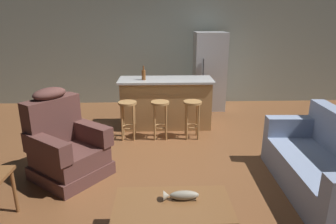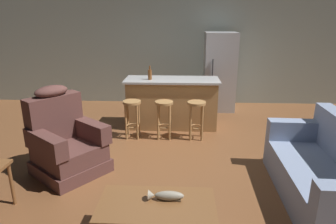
% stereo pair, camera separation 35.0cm
% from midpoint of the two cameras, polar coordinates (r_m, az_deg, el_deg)
% --- Properties ---
extents(ground_plane, '(12.00, 12.00, 0.00)m').
position_cam_midpoint_polar(ground_plane, '(4.76, -2.06, -8.28)').
color(ground_plane, brown).
extents(back_wall, '(12.00, 0.05, 2.60)m').
position_cam_midpoint_polar(back_wall, '(7.45, -2.22, 11.65)').
color(back_wall, '#939E93').
rests_on(back_wall, ground_plane).
extents(coffee_table, '(1.10, 0.60, 0.42)m').
position_cam_midpoint_polar(coffee_table, '(2.95, -2.69, -18.03)').
color(coffee_table, brown).
rests_on(coffee_table, ground_plane).
extents(fish_figurine, '(0.34, 0.10, 0.10)m').
position_cam_midpoint_polar(fish_figurine, '(2.95, -1.07, -15.71)').
color(fish_figurine, '#4C3823').
rests_on(fish_figurine, coffee_table).
extents(couch, '(0.90, 1.93, 0.94)m').
position_cam_midpoint_polar(couch, '(4.08, 25.83, -9.57)').
color(couch, '#8493B2').
rests_on(couch, ground_plane).
extents(recliner_near_lamp, '(1.18, 1.18, 1.20)m').
position_cam_midpoint_polar(recliner_near_lamp, '(4.33, -21.20, -6.16)').
color(recliner_near_lamp, brown).
rests_on(recliner_near_lamp, ground_plane).
extents(kitchen_island, '(1.80, 0.70, 0.95)m').
position_cam_midpoint_polar(kitchen_island, '(5.86, -2.13, 1.77)').
color(kitchen_island, '#AD7F4C').
rests_on(kitchen_island, ground_plane).
extents(bar_stool_left, '(0.32, 0.32, 0.68)m').
position_cam_midpoint_polar(bar_stool_left, '(5.30, -9.54, -0.27)').
color(bar_stool_left, '#A87A47').
rests_on(bar_stool_left, ground_plane).
extents(bar_stool_middle, '(0.32, 0.32, 0.68)m').
position_cam_midpoint_polar(bar_stool_middle, '(5.26, -3.41, -0.20)').
color(bar_stool_middle, '#A87A47').
rests_on(bar_stool_middle, ground_plane).
extents(bar_stool_right, '(0.32, 0.32, 0.68)m').
position_cam_midpoint_polar(bar_stool_right, '(5.27, 2.76, -0.14)').
color(bar_stool_right, '#A87A47').
rests_on(bar_stool_right, ground_plane).
extents(refrigerator, '(0.70, 0.69, 1.76)m').
position_cam_midpoint_polar(refrigerator, '(7.01, 6.44, 7.70)').
color(refrigerator, '#B7B7BC').
rests_on(refrigerator, ground_plane).
extents(bottle_tall_green, '(0.07, 0.07, 0.26)m').
position_cam_midpoint_polar(bottle_tall_green, '(5.67, -6.45, 7.07)').
color(bottle_tall_green, brown).
rests_on(bottle_tall_green, kitchen_island).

